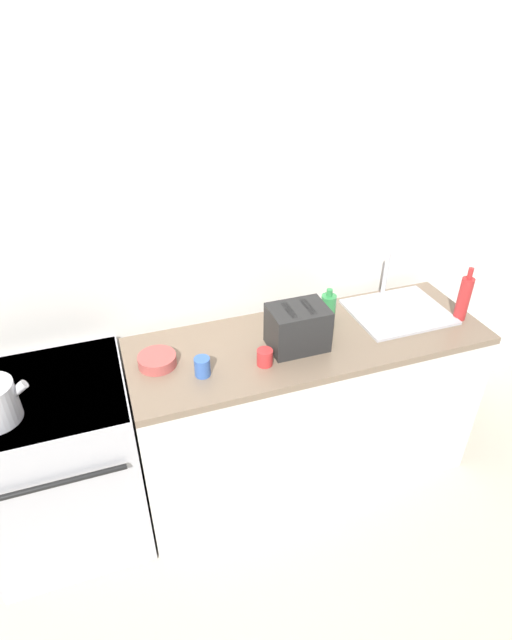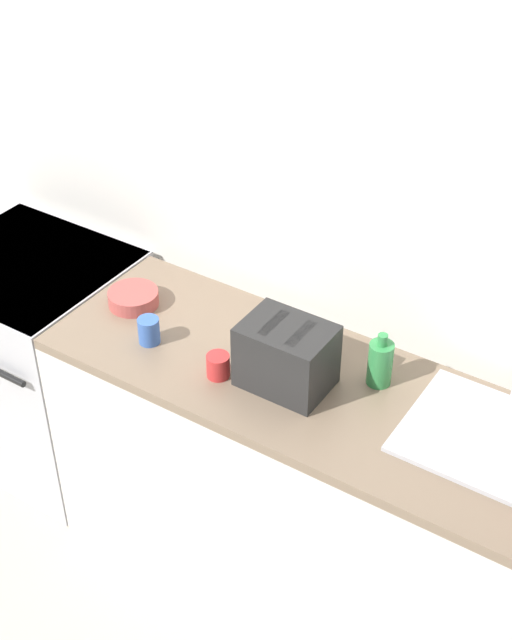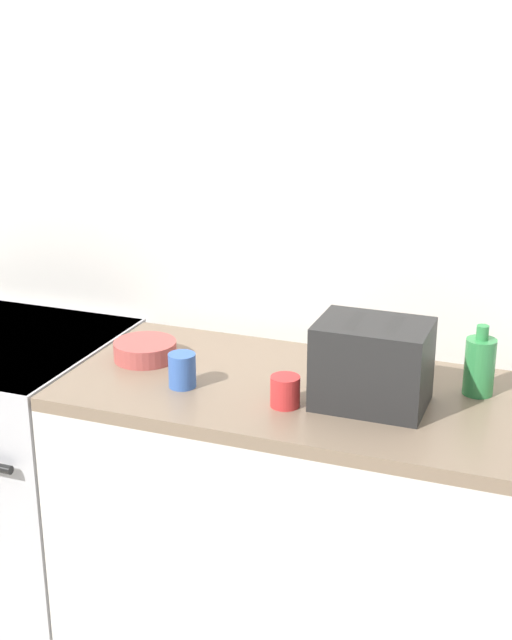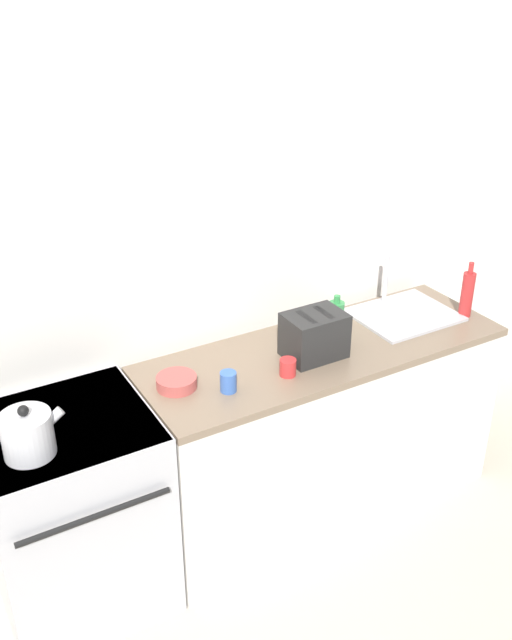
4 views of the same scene
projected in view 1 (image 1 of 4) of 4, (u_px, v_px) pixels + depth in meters
name	position (u px, v px, depth m)	size (l,w,h in m)	color
ground_plane	(210.00, 542.00, 2.56)	(12.00, 12.00, 0.00)	beige
wall_back	(160.00, 256.00, 2.41)	(8.00, 0.05, 2.60)	silver
stove	(62.00, 463.00, 2.39)	(0.70, 0.68, 0.93)	#B7B7BC
counter_block	(305.00, 408.00, 2.73)	(1.80, 0.62, 0.93)	silver
toaster	(298.00, 327.00, 2.36)	(0.27, 0.20, 0.21)	black
sink_tray	(397.00, 310.00, 2.67)	(0.50, 0.41, 0.28)	#B7B7BC
bottle_green	(328.00, 308.00, 2.57)	(0.08, 0.08, 0.18)	#338C47
bottle_red	(464.00, 298.00, 2.56)	(0.06, 0.06, 0.29)	#B72828
cup_red	(265.00, 357.00, 2.28)	(0.07, 0.07, 0.08)	red
cup_blue	(202.00, 367.00, 2.21)	(0.07, 0.07, 0.09)	#3860B2
bowl	(157.00, 360.00, 2.28)	(0.18, 0.18, 0.05)	#B24C47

